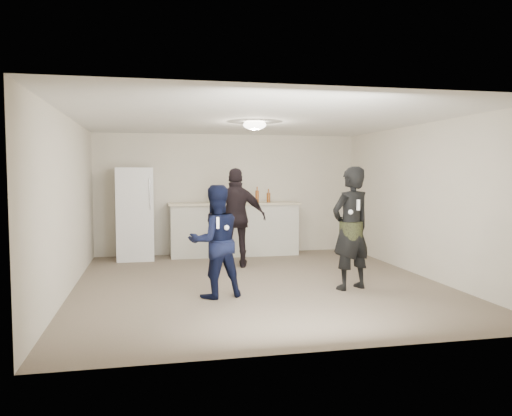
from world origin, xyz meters
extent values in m
plane|color=#6B5B4C|center=(0.00, 0.00, 0.00)|extent=(6.00, 6.00, 0.00)
plane|color=silver|center=(0.00, 0.00, 2.50)|extent=(6.00, 6.00, 0.00)
plane|color=beige|center=(0.00, 3.00, 1.25)|extent=(6.00, 0.00, 6.00)
plane|color=beige|center=(0.00, -3.00, 1.25)|extent=(6.00, 0.00, 6.00)
plane|color=beige|center=(-2.75, 0.00, 1.25)|extent=(0.00, 6.00, 6.00)
plane|color=beige|center=(2.75, 0.00, 1.25)|extent=(0.00, 6.00, 6.00)
cube|color=beige|center=(0.06, 2.67, 0.53)|extent=(2.60, 0.56, 1.05)
cube|color=beige|center=(0.06, 2.67, 1.07)|extent=(2.68, 0.64, 0.04)
cube|color=white|center=(-1.91, 2.60, 0.90)|extent=(0.70, 0.70, 1.80)
cylinder|color=silver|center=(-1.63, 2.23, 1.30)|extent=(0.02, 0.02, 0.60)
ellipsoid|color=white|center=(0.00, 0.30, 2.45)|extent=(0.36, 0.36, 0.16)
cylinder|color=#B3B4B8|center=(-0.28, 2.72, 1.18)|extent=(0.08, 0.08, 0.17)
imported|color=#0E153B|center=(-0.76, -0.71, 0.77)|extent=(0.86, 0.74, 1.54)
imported|color=black|center=(1.23, -0.64, 0.89)|extent=(0.76, 0.62, 1.79)
cylinder|color=#323A1A|center=(1.23, -0.64, 0.85)|extent=(0.34, 0.34, 0.28)
imported|color=black|center=(-0.11, 1.40, 0.89)|extent=(1.11, 0.63, 1.79)
cube|color=white|center=(-0.76, -0.99, 1.05)|extent=(0.04, 0.04, 0.15)
sphere|color=white|center=(-0.64, -0.96, 0.98)|extent=(0.07, 0.07, 0.07)
cube|color=white|center=(1.23, -0.89, 1.25)|extent=(0.04, 0.04, 0.15)
sphere|color=white|center=(1.13, -0.86, 1.15)|extent=(0.07, 0.07, 0.07)
cylinder|color=#113E12|center=(-0.42, 2.69, 1.23)|extent=(0.06, 0.06, 0.27)
cylinder|color=#914415|center=(0.51, 2.53, 1.21)|extent=(0.07, 0.07, 0.25)
cylinder|color=brown|center=(0.76, 2.57, 1.19)|extent=(0.08, 0.08, 0.20)
cylinder|color=#144918|center=(0.23, 2.81, 1.20)|extent=(0.07, 0.07, 0.22)
cylinder|color=white|center=(0.04, 2.67, 1.19)|extent=(0.07, 0.07, 0.19)
camera|label=1|loc=(-1.60, -7.41, 1.70)|focal=35.00mm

